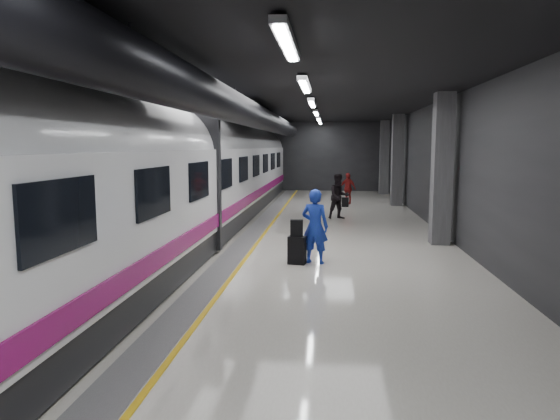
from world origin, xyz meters
name	(u,v)px	position (x,y,z in m)	size (l,w,h in m)	color
ground	(284,255)	(0.00, 0.00, 0.00)	(40.00, 40.00, 0.00)	silver
platform_hall	(277,125)	(-0.29, 0.96, 3.54)	(10.02, 40.02, 4.51)	black
train	(166,178)	(-3.25, 0.00, 2.07)	(3.05, 38.00, 4.05)	black
traveler_main	(315,226)	(0.87, -0.90, 0.94)	(0.69, 0.45, 1.88)	#1A24C5
suitcase_main	(297,250)	(0.43, -1.04, 0.35)	(0.43, 0.27, 0.70)	black
shoulder_bag	(297,228)	(0.42, -1.03, 0.91)	(0.31, 0.17, 0.42)	black
traveler_far_a	(339,196)	(1.61, 6.94, 0.92)	(0.89, 0.70, 1.84)	black
traveler_far_b	(348,188)	(2.15, 12.40, 0.79)	(0.93, 0.39, 1.59)	maroon
suitcase_far	(345,202)	(2.00, 11.07, 0.23)	(0.31, 0.20, 0.46)	black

